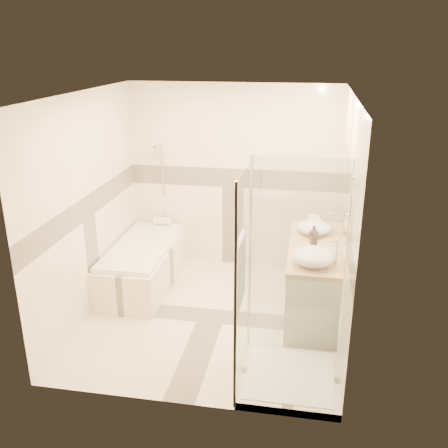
% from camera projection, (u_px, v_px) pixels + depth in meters
% --- Properties ---
extents(room, '(2.82, 3.02, 2.52)m').
position_uv_depth(room, '(216.00, 213.00, 5.33)').
color(room, beige).
rests_on(room, ground).
extents(bathtub, '(0.75, 1.70, 0.56)m').
position_uv_depth(bathtub, '(144.00, 262.00, 6.43)').
color(bathtub, beige).
rests_on(bathtub, ground).
extents(vanity, '(0.58, 1.62, 0.85)m').
position_uv_depth(vanity, '(313.00, 279.00, 5.71)').
color(vanity, white).
rests_on(vanity, ground).
extents(shower_enclosure, '(0.96, 0.93, 2.04)m').
position_uv_depth(shower_enclosure, '(280.00, 330.00, 4.56)').
color(shower_enclosure, beige).
rests_on(shower_enclosure, ground).
extents(vessel_sink_near, '(0.40, 0.40, 0.16)m').
position_uv_depth(vessel_sink_near, '(314.00, 227.00, 5.86)').
color(vessel_sink_near, white).
rests_on(vessel_sink_near, vanity).
extents(vessel_sink_far, '(0.44, 0.44, 0.18)m').
position_uv_depth(vessel_sink_far, '(313.00, 256.00, 5.05)').
color(vessel_sink_far, white).
rests_on(vessel_sink_far, vanity).
extents(faucet_near, '(0.12, 0.03, 0.28)m').
position_uv_depth(faucet_near, '(333.00, 222.00, 5.80)').
color(faucet_near, silver).
rests_on(faucet_near, vanity).
extents(faucet_far, '(0.12, 0.03, 0.29)m').
position_uv_depth(faucet_far, '(336.00, 251.00, 4.98)').
color(faucet_far, silver).
rests_on(faucet_far, vanity).
extents(amenity_bottle_a, '(0.08, 0.08, 0.14)m').
position_uv_depth(amenity_bottle_a, '(314.00, 239.00, 5.54)').
color(amenity_bottle_a, black).
rests_on(amenity_bottle_a, vanity).
extents(amenity_bottle_b, '(0.16, 0.16, 0.16)m').
position_uv_depth(amenity_bottle_b, '(314.00, 233.00, 5.69)').
color(amenity_bottle_b, black).
rests_on(amenity_bottle_b, vanity).
extents(folded_towels, '(0.19, 0.26, 0.08)m').
position_uv_depth(folded_towels, '(314.00, 220.00, 6.22)').
color(folded_towels, white).
rests_on(folded_towels, vanity).
extents(rolled_towel, '(0.24, 0.11, 0.11)m').
position_uv_depth(rolled_towel, '(162.00, 221.00, 6.99)').
color(rolled_towel, white).
rests_on(rolled_towel, bathtub).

